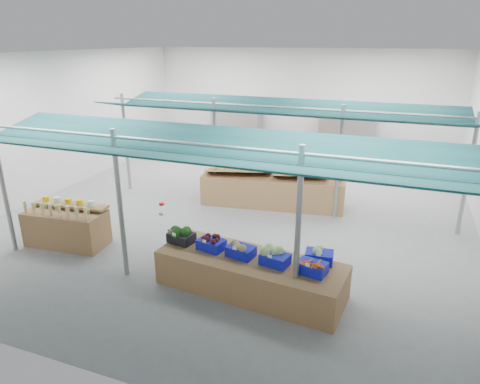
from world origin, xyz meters
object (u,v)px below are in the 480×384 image
(crate_stack, at_px, (294,279))
(vendor_right, at_px, (302,170))
(fruit_counter, at_px, (272,191))
(bottle_shelf, at_px, (68,226))
(vendor_left, at_px, (246,164))
(veg_counter, at_px, (250,274))

(crate_stack, xyz_separation_m, vendor_right, (-1.10, 5.38, 0.47))
(fruit_counter, bearing_deg, bottle_shelf, -141.13)
(fruit_counter, bearing_deg, crate_stack, -76.64)
(vendor_right, bearing_deg, bottle_shelf, 41.49)
(fruit_counter, relative_size, crate_stack, 6.06)
(fruit_counter, height_order, vendor_right, vendor_right)
(bottle_shelf, distance_m, crate_stack, 5.45)
(fruit_counter, xyz_separation_m, vendor_left, (-1.20, 1.10, 0.37))
(crate_stack, xyz_separation_m, vendor_left, (-2.90, 5.38, 0.47))
(crate_stack, bearing_deg, bottle_shelf, 177.42)
(fruit_counter, relative_size, vendor_right, 2.50)
(bottle_shelf, relative_size, fruit_counter, 0.47)
(bottle_shelf, distance_m, vendor_left, 5.74)
(veg_counter, xyz_separation_m, vendor_left, (-2.09, 5.52, 0.46))
(veg_counter, bearing_deg, crate_stack, 15.18)
(bottle_shelf, height_order, vendor_right, vendor_right)
(crate_stack, relative_size, vendor_right, 0.41)
(bottle_shelf, distance_m, vendor_right, 6.73)
(veg_counter, xyz_separation_m, fruit_counter, (-0.89, 4.42, 0.09))
(vendor_left, bearing_deg, fruit_counter, 129.19)
(fruit_counter, height_order, crate_stack, fruit_counter)
(veg_counter, height_order, vendor_right, vendor_right)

